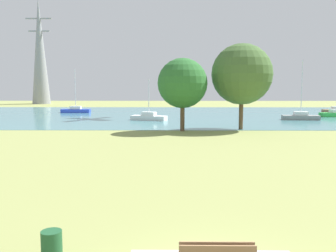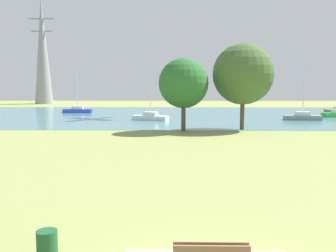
# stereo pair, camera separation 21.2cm
# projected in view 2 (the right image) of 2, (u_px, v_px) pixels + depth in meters

# --- Properties ---
(ground_plane) EXTENTS (160.00, 160.00, 0.00)m
(ground_plane) POSITION_uv_depth(u_px,v_px,m) (186.00, 142.00, 30.74)
(ground_plane) COLOR #8C9351
(litter_bin) EXTENTS (0.56, 0.56, 0.80)m
(litter_bin) POSITION_uv_depth(u_px,v_px,m) (47.00, 245.00, 10.09)
(litter_bin) COLOR #1E512D
(litter_bin) RESTS_ON ground
(water_surface) EXTENTS (140.00, 40.00, 0.02)m
(water_surface) POSITION_uv_depth(u_px,v_px,m) (181.00, 115.00, 58.57)
(water_surface) COLOR teal
(water_surface) RESTS_ON ground
(sailboat_blue) EXTENTS (4.81, 1.52, 7.35)m
(sailboat_blue) POSITION_uv_depth(u_px,v_px,m) (78.00, 110.00, 63.27)
(sailboat_blue) COLOR blue
(sailboat_blue) RESTS_ON water_surface
(sailboat_gray) EXTENTS (4.90, 1.86, 7.92)m
(sailboat_gray) POSITION_uv_depth(u_px,v_px,m) (303.00, 116.00, 50.16)
(sailboat_gray) COLOR gray
(sailboat_gray) RESTS_ON water_surface
(sailboat_white) EXTENTS (5.02, 3.04, 5.39)m
(sailboat_white) POSITION_uv_depth(u_px,v_px,m) (150.00, 117.00, 49.84)
(sailboat_white) COLOR white
(sailboat_white) RESTS_ON water_surface
(tree_east_near) EXTENTS (5.03, 5.03, 7.37)m
(tree_east_near) POSITION_uv_depth(u_px,v_px,m) (184.00, 83.00, 37.68)
(tree_east_near) COLOR brown
(tree_east_near) RESTS_ON ground
(tree_west_far) EXTENTS (6.34, 6.34, 8.96)m
(tree_west_far) POSITION_uv_depth(u_px,v_px,m) (243.00, 74.00, 38.91)
(tree_west_far) COLOR brown
(tree_west_far) RESTS_ON ground
(electricity_pylon) EXTENTS (6.40, 4.40, 25.91)m
(electricity_pylon) POSITION_uv_depth(u_px,v_px,m) (43.00, 51.00, 92.32)
(electricity_pylon) COLOR gray
(electricity_pylon) RESTS_ON ground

